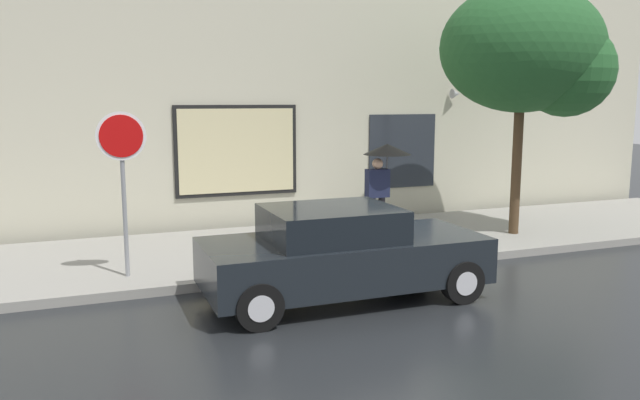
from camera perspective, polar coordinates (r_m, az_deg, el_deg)
ground_plane at (r=10.23m, az=9.27°, el=-7.81°), size 60.00×60.00×0.00m
sidewalk at (r=12.80m, az=2.51°, el=-3.91°), size 20.00×4.00×0.15m
building_facade at (r=14.80m, az=-1.35°, el=11.14°), size 20.00×0.67×7.00m
parked_car at (r=9.36m, az=1.96°, el=-4.91°), size 4.18×1.86×1.40m
fire_hydrant at (r=11.59m, az=-0.06°, el=-2.93°), size 0.30×0.44×0.80m
pedestrian_with_umbrella at (r=12.95m, az=5.83°, el=3.35°), size 0.99×0.99×1.91m
street_tree at (r=13.75m, az=18.65°, el=12.53°), size 3.46×2.94×5.13m
stop_sign at (r=10.28m, az=-17.51°, el=3.38°), size 0.76×0.10×2.63m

